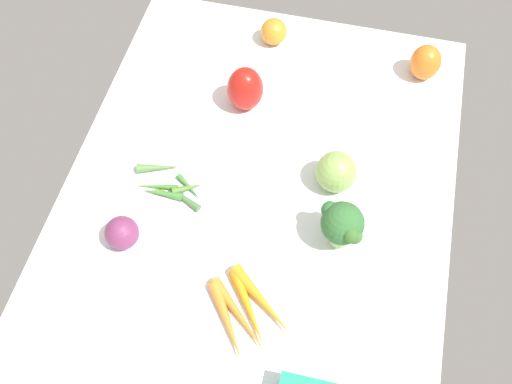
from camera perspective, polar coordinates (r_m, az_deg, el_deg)
tablecloth at (r=121.64cm, az=0.00°, el=-0.75°), size 104.00×76.00×2.00cm
red_onion_center at (r=115.92cm, az=-12.32°, el=-3.72°), size 6.36×6.36×6.36cm
heirloom_tomato_orange at (r=145.54cm, az=1.66°, el=14.65°), size 6.09×6.09×6.09cm
carrot_bunch at (r=109.14cm, az=-0.96°, el=-10.95°), size 17.81×16.96×2.62cm
heirloom_tomato_green at (r=120.13cm, az=7.46°, el=1.88°), size 8.21×8.21×8.21cm
bell_pepper_orange at (r=142.08cm, az=15.44°, el=11.51°), size 7.55×7.55×8.29cm
okra_pile at (r=122.44cm, az=-7.91°, el=0.59°), size 10.18×15.22×1.93cm
bell_pepper_red at (r=130.64cm, az=-1.01°, el=9.55°), size 8.77×8.77×10.38cm
broccoli_head at (r=111.62cm, az=8.01°, el=-3.01°), size 8.19×8.29×10.57cm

